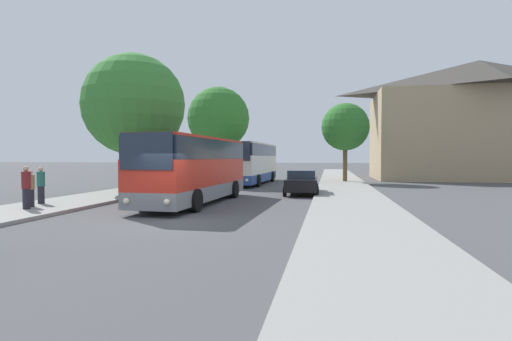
% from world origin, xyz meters
% --- Properties ---
extents(ground_plane, '(300.00, 300.00, 0.00)m').
position_xyz_m(ground_plane, '(0.00, 0.00, 0.00)').
color(ground_plane, '#4C4C4F').
rests_on(ground_plane, ground).
extents(sidewalk_left, '(4.00, 120.00, 0.15)m').
position_xyz_m(sidewalk_left, '(-7.00, 0.00, 0.07)').
color(sidewalk_left, gray).
rests_on(sidewalk_left, ground_plane).
extents(sidewalk_right, '(4.00, 120.00, 0.15)m').
position_xyz_m(sidewalk_right, '(7.00, 0.00, 0.07)').
color(sidewalk_right, gray).
rests_on(sidewalk_right, ground_plane).
extents(building_right_background, '(20.91, 11.14, 12.46)m').
position_xyz_m(building_right_background, '(21.19, 31.48, 6.23)').
color(building_right_background, tan).
rests_on(building_right_background, ground_plane).
extents(bus_front, '(3.00, 10.46, 3.34)m').
position_xyz_m(bus_front, '(-0.88, 5.50, 1.78)').
color(bus_front, gray).
rests_on(bus_front, ground_plane).
extents(bus_middle, '(2.93, 11.76, 3.55)m').
position_xyz_m(bus_middle, '(-0.84, 20.54, 1.89)').
color(bus_middle, '#2D519E').
rests_on(bus_middle, ground_plane).
extents(parked_car_right_near, '(2.24, 4.50, 1.54)m').
position_xyz_m(parked_car_right_near, '(4.14, 11.30, 0.80)').
color(parked_car_right_near, black).
rests_on(parked_car_right_near, ground_plane).
extents(pedestrian_waiting_near, '(0.36, 0.36, 1.64)m').
position_xyz_m(pedestrian_waiting_near, '(-7.24, 1.70, 0.97)').
color(pedestrian_waiting_near, '#23232D').
rests_on(pedestrian_waiting_near, sidewalk_left).
extents(pedestrian_waiting_far, '(0.36, 0.36, 1.75)m').
position_xyz_m(pedestrian_waiting_far, '(-7.64, 2.85, 1.03)').
color(pedestrian_waiting_far, '#23232D').
rests_on(pedestrian_waiting_far, sidewalk_left).
extents(pedestrian_walking_back, '(0.36, 0.36, 1.84)m').
position_xyz_m(pedestrian_walking_back, '(-6.84, 0.97, 1.08)').
color(pedestrian_walking_back, '#23232D').
rests_on(pedestrian_walking_back, sidewalk_left).
extents(tree_left_near, '(6.77, 6.77, 9.86)m').
position_xyz_m(tree_left_near, '(-6.12, 28.43, 6.62)').
color(tree_left_near, '#47331E').
rests_on(tree_left_near, sidewalk_left).
extents(tree_left_far, '(6.56, 6.56, 8.89)m').
position_xyz_m(tree_left_far, '(-6.65, 10.24, 5.75)').
color(tree_left_far, brown).
rests_on(tree_left_far, sidewalk_left).
extents(tree_right_near, '(4.34, 4.34, 7.15)m').
position_xyz_m(tree_right_near, '(7.28, 23.50, 5.11)').
color(tree_right_near, brown).
rests_on(tree_right_near, sidewalk_right).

